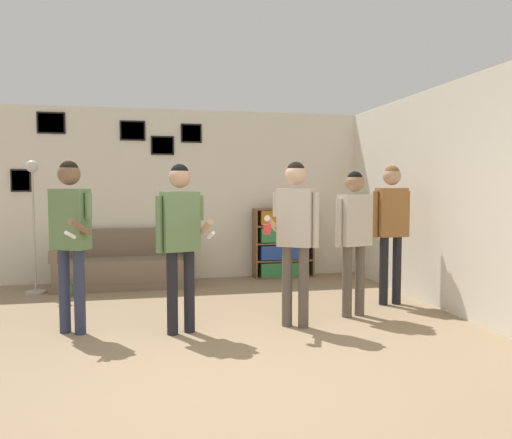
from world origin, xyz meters
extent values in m
plane|color=#937A5B|center=(0.00, 0.00, 0.00)|extent=(20.00, 20.00, 0.00)
cube|color=silver|center=(0.00, 4.40, 1.35)|extent=(8.20, 0.06, 2.70)
cube|color=black|center=(-2.41, 4.36, 1.58)|extent=(0.29, 0.02, 0.34)
cube|color=gray|center=(-2.41, 4.36, 1.58)|extent=(0.24, 0.01, 0.29)
cube|color=black|center=(-1.96, 4.36, 2.44)|extent=(0.40, 0.02, 0.32)
cube|color=gray|center=(-1.96, 4.36, 2.44)|extent=(0.36, 0.01, 0.28)
cube|color=black|center=(0.13, 4.36, 2.33)|extent=(0.33, 0.02, 0.30)
cube|color=#B2B2BC|center=(0.13, 4.36, 2.33)|extent=(0.28, 0.01, 0.25)
cube|color=black|center=(-0.78, 4.36, 2.35)|extent=(0.38, 0.02, 0.31)
cube|color=beige|center=(-0.78, 4.36, 2.35)|extent=(0.34, 0.01, 0.26)
cube|color=black|center=(-0.32, 4.36, 2.13)|extent=(0.36, 0.02, 0.29)
cube|color=beige|center=(-0.32, 4.36, 2.13)|extent=(0.31, 0.01, 0.25)
cube|color=silver|center=(2.93, 2.19, 1.35)|extent=(0.06, 6.77, 2.70)
cube|color=#7A6651|center=(-0.91, 3.93, 0.05)|extent=(2.00, 0.80, 0.10)
cube|color=#7A6651|center=(-0.91, 3.93, 0.26)|extent=(1.94, 0.74, 0.32)
cube|color=#7A6651|center=(-0.91, 4.26, 0.63)|extent=(1.94, 0.14, 0.42)
cube|color=#7A6651|center=(-1.85, 3.93, 0.51)|extent=(0.12, 0.74, 0.18)
cube|color=#7A6651|center=(0.03, 3.93, 0.51)|extent=(0.12, 0.74, 0.18)
cube|color=brown|center=(1.13, 4.18, 0.56)|extent=(0.02, 0.30, 1.13)
cube|color=brown|center=(2.08, 4.18, 0.56)|extent=(0.02, 0.30, 1.13)
cube|color=brown|center=(1.60, 4.33, 0.56)|extent=(0.97, 0.01, 1.13)
cube|color=brown|center=(1.60, 4.18, 0.01)|extent=(0.93, 0.30, 0.02)
cube|color=brown|center=(1.60, 4.18, 1.12)|extent=(0.93, 0.30, 0.02)
cube|color=brown|center=(1.60, 4.18, 0.28)|extent=(0.93, 0.30, 0.02)
cube|color=brown|center=(1.60, 4.18, 0.56)|extent=(0.93, 0.30, 0.02)
cube|color=brown|center=(1.60, 4.18, 0.85)|extent=(0.93, 0.30, 0.02)
cube|color=#338447|center=(1.60, 4.17, 0.14)|extent=(0.80, 0.26, 0.23)
cube|color=#2847A3|center=(1.60, 4.17, 0.42)|extent=(0.80, 0.26, 0.23)
cube|color=#338447|center=(1.60, 4.17, 0.70)|extent=(0.80, 0.26, 0.23)
cube|color=#B77023|center=(1.60, 4.17, 0.99)|extent=(0.80, 0.26, 0.23)
cylinder|color=#ADA89E|center=(-2.10, 3.70, 0.01)|extent=(0.28, 0.28, 0.03)
cylinder|color=#ADA89E|center=(-2.10, 3.70, 0.86)|extent=(0.03, 0.03, 1.66)
sphere|color=silver|center=(-2.10, 3.70, 1.76)|extent=(0.17, 0.17, 0.17)
cylinder|color=#2D334C|center=(-1.38, 1.63, 0.43)|extent=(0.11, 0.11, 0.86)
cylinder|color=#2D334C|center=(-1.23, 1.54, 0.43)|extent=(0.11, 0.11, 0.86)
cube|color=#5B7A4C|center=(-1.30, 1.59, 1.16)|extent=(0.41, 0.35, 0.61)
sphere|color=brown|center=(-1.30, 1.59, 1.61)|extent=(0.22, 0.22, 0.22)
sphere|color=black|center=(-1.30, 1.59, 1.65)|extent=(0.19, 0.19, 0.19)
cylinder|color=#5B7A4C|center=(-1.12, 1.48, 1.29)|extent=(0.07, 0.07, 0.26)
cylinder|color=brown|center=(-1.19, 1.36, 1.10)|extent=(0.21, 0.30, 0.19)
cylinder|color=white|center=(-1.25, 1.23, 1.03)|extent=(0.10, 0.14, 0.09)
cylinder|color=#5B7A4C|center=(-1.49, 1.69, 1.14)|extent=(0.07, 0.07, 0.57)
cylinder|color=black|center=(-0.32, 1.34, 0.42)|extent=(0.11, 0.11, 0.84)
cylinder|color=black|center=(-0.14, 1.38, 0.42)|extent=(0.11, 0.11, 0.84)
cube|color=#5B7A4C|center=(-0.23, 1.36, 1.14)|extent=(0.40, 0.29, 0.60)
sphere|color=tan|center=(-0.23, 1.36, 1.58)|extent=(0.22, 0.22, 0.22)
sphere|color=black|center=(-0.23, 1.36, 1.62)|extent=(0.18, 0.18, 0.18)
cylinder|color=#5B7A4C|center=(-0.02, 1.42, 1.27)|extent=(0.07, 0.07, 0.25)
cylinder|color=tan|center=(0.02, 1.29, 1.08)|extent=(0.14, 0.31, 0.19)
cylinder|color=white|center=(0.05, 1.15, 1.01)|extent=(0.07, 0.15, 0.09)
cylinder|color=#5B7A4C|center=(-0.44, 1.30, 1.12)|extent=(0.07, 0.07, 0.56)
cylinder|color=brown|center=(0.89, 1.40, 0.43)|extent=(0.11, 0.11, 0.86)
cylinder|color=brown|center=(1.04, 1.30, 0.43)|extent=(0.11, 0.11, 0.86)
cube|color=#BCB2A3|center=(0.97, 1.35, 1.16)|extent=(0.41, 0.36, 0.61)
sphere|color=#D1A889|center=(0.97, 1.35, 1.61)|extent=(0.22, 0.22, 0.22)
sphere|color=black|center=(0.97, 1.35, 1.65)|extent=(0.19, 0.19, 0.19)
cylinder|color=#BCB2A3|center=(1.15, 1.23, 1.14)|extent=(0.07, 0.07, 0.57)
cylinder|color=#BCB2A3|center=(0.79, 1.47, 1.30)|extent=(0.07, 0.07, 0.26)
cylinder|color=#D1A889|center=(0.71, 1.35, 1.10)|extent=(0.22, 0.30, 0.19)
cylinder|color=red|center=(0.63, 1.23, 1.05)|extent=(0.08, 0.08, 0.10)
cylinder|color=brown|center=(1.66, 1.61, 0.41)|extent=(0.11, 0.11, 0.81)
cylinder|color=brown|center=(1.83, 1.65, 0.41)|extent=(0.11, 0.11, 0.81)
cube|color=#BCB2A3|center=(1.74, 1.63, 1.10)|extent=(0.40, 0.29, 0.58)
sphere|color=#997051|center=(1.74, 1.63, 1.53)|extent=(0.21, 0.21, 0.21)
sphere|color=black|center=(1.74, 1.63, 1.57)|extent=(0.18, 0.18, 0.18)
cylinder|color=#BCB2A3|center=(1.95, 1.68, 1.08)|extent=(0.07, 0.07, 0.54)
cylinder|color=#BCB2A3|center=(1.54, 1.57, 1.08)|extent=(0.07, 0.07, 0.54)
cylinder|color=black|center=(2.34, 2.07, 0.43)|extent=(0.11, 0.11, 0.86)
cylinder|color=black|center=(2.52, 2.08, 0.43)|extent=(0.11, 0.11, 0.86)
cube|color=#936033|center=(2.43, 2.08, 1.16)|extent=(0.36, 0.21, 0.61)
sphere|color=tan|center=(2.43, 2.08, 1.61)|extent=(0.22, 0.22, 0.22)
sphere|color=brown|center=(2.43, 2.08, 1.65)|extent=(0.19, 0.19, 0.19)
cylinder|color=#936033|center=(2.64, 2.08, 1.14)|extent=(0.07, 0.07, 0.57)
cylinder|color=#936033|center=(2.21, 2.07, 1.14)|extent=(0.07, 0.07, 0.57)
cylinder|color=#3D6638|center=(-1.59, 3.35, 0.08)|extent=(0.07, 0.07, 0.17)
cylinder|color=#3D6638|center=(-1.59, 3.35, 0.20)|extent=(0.03, 0.03, 0.07)
cylinder|color=red|center=(1.54, 4.18, 1.18)|extent=(0.07, 0.07, 0.11)
camera|label=1|loc=(-0.51, -3.66, 1.48)|focal=35.00mm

